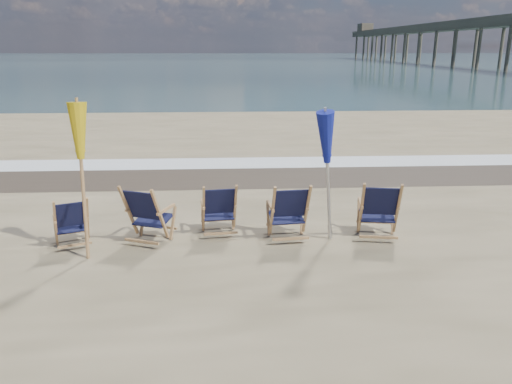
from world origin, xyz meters
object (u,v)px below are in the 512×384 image
beach_chair_4 (398,211)px  umbrella_blue (330,142)px  umbrella_yellow (78,140)px  beach_chair_2 (235,209)px  beach_chair_0 (88,220)px  beach_chair_3 (307,212)px  beach_chair_1 (160,217)px  fishing_pier (472,37)px

beach_chair_4 → umbrella_blue: bearing=8.7°
umbrella_yellow → umbrella_blue: bearing=5.6°
beach_chair_2 → umbrella_blue: umbrella_blue is taller
beach_chair_0 → beach_chair_3: 3.69m
beach_chair_2 → umbrella_yellow: size_ratio=0.41×
beach_chair_1 → fishing_pier: 82.21m
beach_chair_3 → fishing_pier: size_ratio=0.01×
beach_chair_1 → beach_chair_4: (4.01, 0.04, 0.01)m
beach_chair_0 → beach_chair_3: beach_chair_3 is taller
beach_chair_4 → fishing_pier: 80.32m
beach_chair_2 → umbrella_yellow: umbrella_yellow is taller
beach_chair_1 → beach_chair_3: beach_chair_1 is taller
beach_chair_1 → beach_chair_2: (1.25, 0.47, -0.04)m
beach_chair_2 → beach_chair_4: (2.76, -0.43, 0.05)m
beach_chair_4 → beach_chair_2: bearing=0.6°
beach_chair_4 → umbrella_blue: 1.71m
beach_chair_2 → beach_chair_0: bearing=0.9°
beach_chair_0 → beach_chair_1: bearing=151.9°
umbrella_yellow → fishing_pier: (40.71, 72.26, 2.76)m
beach_chair_2 → fishing_pier: size_ratio=0.01×
fishing_pier → beach_chair_1: bearing=-118.8°
beach_chair_3 → beach_chair_4: size_ratio=0.98×
beach_chair_0 → umbrella_yellow: bearing=81.7°
beach_chair_1 → umbrella_yellow: (-1.11, -0.33, 1.35)m
beach_chair_2 → beach_chair_4: beach_chair_4 is taller
beach_chair_0 → umbrella_yellow: umbrella_yellow is taller
beach_chair_2 → fishing_pier: 81.21m
beach_chair_2 → beach_chair_4: bearing=164.2°
beach_chair_2 → umbrella_blue: (1.55, -0.42, 1.25)m
beach_chair_2 → beach_chair_3: size_ratio=0.93×
beach_chair_3 → beach_chair_4: 1.55m
beach_chair_0 → beach_chair_1: (1.22, -0.13, 0.08)m
beach_chair_0 → beach_chair_3: bearing=158.1°
beach_chair_2 → fishing_pier: fishing_pier is taller
beach_chair_0 → beach_chair_1: beach_chair_1 is taller
umbrella_yellow → beach_chair_4: bearing=4.1°
beach_chair_1 → fishing_pier: bearing=-96.8°
beach_chair_0 → beach_chair_2: (2.47, 0.34, 0.04)m
umbrella_yellow → beach_chair_0: bearing=103.6°
beach_chair_3 → fishing_pier: (37.13, 71.80, 4.12)m
beach_chair_2 → beach_chair_4: 2.80m
beach_chair_3 → beach_chair_4: bearing=171.4°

